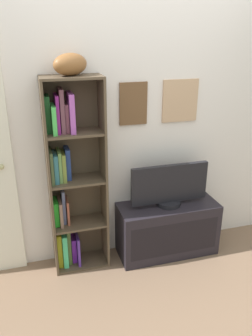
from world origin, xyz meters
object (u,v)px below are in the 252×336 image
(tv_stand, at_px, (167,229))
(bookshelf, at_px, (70,180))
(football, at_px, (70,64))
(television, at_px, (169,186))

(tv_stand, bearing_deg, bookshelf, 174.45)
(bookshelf, distance_m, tv_stand, 1.06)
(bookshelf, relative_size, tv_stand, 1.82)
(football, xyz_separation_m, tv_stand, (0.83, -0.06, -1.53))
(tv_stand, bearing_deg, television, 90.00)
(football, bearing_deg, tv_stand, -3.89)
(bookshelf, distance_m, football, 0.96)
(bookshelf, height_order, television, bookshelf)
(football, bearing_deg, bookshelf, 152.24)
(bookshelf, height_order, tv_stand, bookshelf)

